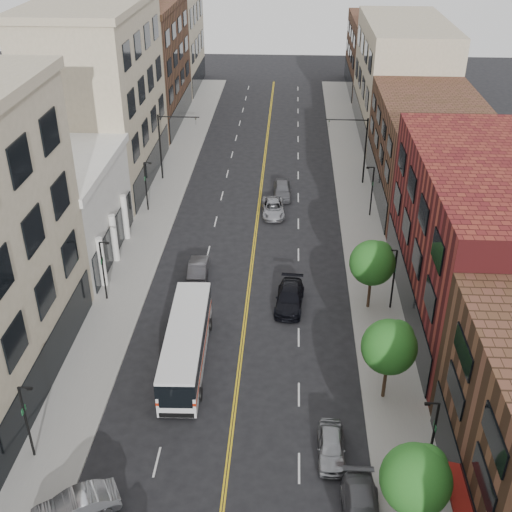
% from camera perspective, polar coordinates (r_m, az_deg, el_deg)
% --- Properties ---
extents(sidewalk_left, '(4.00, 110.00, 0.15)m').
position_cam_1_polar(sidewalk_left, '(60.57, -9.58, 1.96)').
color(sidewalk_left, gray).
rests_on(sidewalk_left, ground).
extents(sidewalk_right, '(4.00, 110.00, 0.15)m').
position_cam_1_polar(sidewalk_right, '(59.57, 9.57, 1.45)').
color(sidewalk_right, gray).
rests_on(sidewalk_right, ground).
extents(bldg_l_white, '(10.00, 14.00, 8.00)m').
position_cam_1_polar(bldg_l_white, '(57.40, -17.56, 3.67)').
color(bldg_l_white, silver).
rests_on(bldg_l_white, ground).
extents(bldg_l_far_a, '(10.00, 20.00, 18.00)m').
position_cam_1_polar(bldg_l_far_a, '(70.74, -13.73, 13.47)').
color(bldg_l_far_a, tan).
rests_on(bldg_l_far_a, ground).
extents(bldg_l_far_b, '(10.00, 20.00, 15.00)m').
position_cam_1_polar(bldg_l_far_b, '(89.83, -10.16, 16.25)').
color(bldg_l_far_b, '#523420').
rests_on(bldg_l_far_b, ground).
extents(bldg_l_far_c, '(10.00, 16.00, 20.00)m').
position_cam_1_polar(bldg_l_far_c, '(106.59, -8.15, 19.89)').
color(bldg_l_far_c, tan).
rests_on(bldg_l_far_c, ground).
extents(bldg_r_mid, '(10.00, 22.00, 12.00)m').
position_cam_1_polar(bldg_r_mid, '(48.72, 19.52, 1.15)').
color(bldg_r_mid, '#5B1819').
rests_on(bldg_r_mid, ground).
extents(bldg_r_far_a, '(10.00, 20.00, 10.00)m').
position_cam_1_polar(bldg_r_far_a, '(67.73, 15.12, 8.97)').
color(bldg_r_far_a, '#523420').
rests_on(bldg_r_far_a, ground).
extents(bldg_r_far_b, '(10.00, 22.00, 14.00)m').
position_cam_1_polar(bldg_r_far_b, '(86.89, 12.83, 15.18)').
color(bldg_r_far_b, tan).
rests_on(bldg_r_far_b, ground).
extents(bldg_r_far_c, '(10.00, 18.00, 11.00)m').
position_cam_1_polar(bldg_r_far_c, '(106.49, 11.18, 17.16)').
color(bldg_r_far_c, '#523420').
rests_on(bldg_r_far_c, ground).
extents(tree_r_1, '(3.40, 3.40, 5.59)m').
position_cam_1_polar(tree_r_1, '(32.59, 14.16, -18.53)').
color(tree_r_1, black).
rests_on(tree_r_1, sidewalk_right).
extents(tree_r_2, '(3.40, 3.40, 5.59)m').
position_cam_1_polar(tree_r_2, '(39.83, 11.87, -7.76)').
color(tree_r_2, black).
rests_on(tree_r_2, sidewalk_right).
extents(tree_r_3, '(3.40, 3.40, 5.59)m').
position_cam_1_polar(tree_r_3, '(48.07, 10.40, -0.47)').
color(tree_r_3, black).
rests_on(tree_r_3, sidewalk_right).
extents(lamp_l_1, '(0.81, 0.55, 5.05)m').
position_cam_1_polar(lamp_l_1, '(38.14, -19.73, -13.39)').
color(lamp_l_1, black).
rests_on(lamp_l_1, sidewalk_left).
extents(lamp_l_2, '(0.81, 0.55, 5.05)m').
position_cam_1_polar(lamp_l_2, '(50.15, -13.42, -0.99)').
color(lamp_l_2, black).
rests_on(lamp_l_2, sidewalk_left).
extents(lamp_l_3, '(0.81, 0.55, 5.05)m').
position_cam_1_polar(lamp_l_3, '(63.93, -9.73, 6.37)').
color(lamp_l_3, black).
rests_on(lamp_l_3, sidewalk_left).
extents(lamp_r_1, '(0.81, 0.55, 5.05)m').
position_cam_1_polar(lamp_r_1, '(36.38, 15.42, -15.05)').
color(lamp_r_1, black).
rests_on(lamp_r_1, sidewalk_right).
extents(lamp_r_2, '(0.81, 0.55, 5.05)m').
position_cam_1_polar(lamp_r_2, '(48.82, 12.11, -1.74)').
color(lamp_r_2, black).
rests_on(lamp_r_2, sidewalk_right).
extents(lamp_r_3, '(0.81, 0.55, 5.05)m').
position_cam_1_polar(lamp_r_3, '(62.89, 10.25, 5.92)').
color(lamp_r_3, black).
rests_on(lamp_r_3, sidewalk_right).
extents(signal_mast_left, '(4.49, 0.18, 7.20)m').
position_cam_1_polar(signal_mast_left, '(70.47, -7.97, 10.23)').
color(signal_mast_left, black).
rests_on(signal_mast_left, sidewalk_left).
extents(signal_mast_right, '(4.49, 0.18, 7.20)m').
position_cam_1_polar(signal_mast_right, '(69.59, 9.14, 9.88)').
color(signal_mast_right, black).
rests_on(signal_mast_right, sidewalk_right).
extents(city_bus, '(3.00, 11.27, 2.88)m').
position_cam_1_polar(city_bus, '(43.51, -6.23, -7.61)').
color(city_bus, silver).
rests_on(city_bus, ground).
extents(car_angle_b, '(4.64, 3.50, 1.46)m').
position_cam_1_polar(car_angle_b, '(36.18, -15.76, -20.66)').
color(car_angle_b, '#A3A5AA').
rests_on(car_angle_b, ground).
extents(car_parked_mid, '(1.97, 4.84, 1.41)m').
position_cam_1_polar(car_parked_mid, '(35.23, 9.35, -21.55)').
color(car_parked_mid, '#4F4F54').
rests_on(car_parked_mid, ground).
extents(car_parked_far, '(1.64, 3.97, 1.35)m').
position_cam_1_polar(car_parked_far, '(38.00, 6.71, -16.44)').
color(car_parked_far, gray).
rests_on(car_parked_far, ground).
extents(car_lane_behind, '(1.73, 4.39, 1.42)m').
position_cam_1_polar(car_lane_behind, '(53.27, -5.16, -1.10)').
color(car_lane_behind, '#49484D').
rests_on(car_lane_behind, ground).
extents(car_lane_a, '(2.44, 5.19, 1.47)m').
position_cam_1_polar(car_lane_a, '(49.37, 3.00, -3.72)').
color(car_lane_a, black).
rests_on(car_lane_a, ground).
extents(car_lane_b, '(2.54, 4.92, 1.33)m').
position_cam_1_polar(car_lane_b, '(63.35, 1.53, 4.29)').
color(car_lane_b, '#98999F').
rests_on(car_lane_b, ground).
extents(car_lane_c, '(1.99, 4.57, 1.53)m').
position_cam_1_polar(car_lane_c, '(67.16, 2.35, 5.92)').
color(car_lane_c, '#56575C').
rests_on(car_lane_c, ground).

